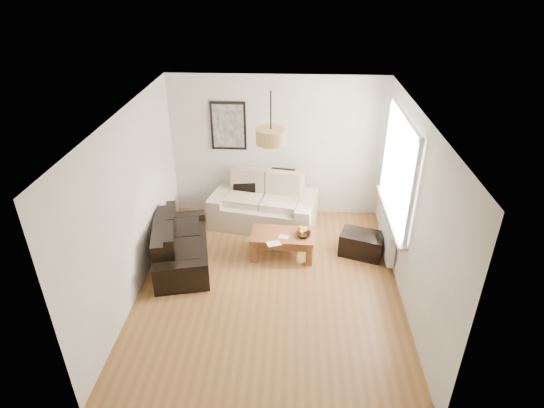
# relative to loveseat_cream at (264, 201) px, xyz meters

# --- Properties ---
(floor) EXTENTS (4.50, 4.50, 0.00)m
(floor) POSITION_rel_loveseat_cream_xyz_m (0.21, -1.78, -0.46)
(floor) COLOR brown
(floor) RESTS_ON ground
(ceiling) EXTENTS (3.80, 4.50, 0.00)m
(ceiling) POSITION_rel_loveseat_cream_xyz_m (0.21, -1.78, 2.14)
(ceiling) COLOR white
(ceiling) RESTS_ON floor
(wall_back) EXTENTS (3.80, 0.04, 2.60)m
(wall_back) POSITION_rel_loveseat_cream_xyz_m (0.21, 0.47, 0.84)
(wall_back) COLOR silver
(wall_back) RESTS_ON floor
(wall_front) EXTENTS (3.80, 0.04, 2.60)m
(wall_front) POSITION_rel_loveseat_cream_xyz_m (0.21, -4.03, 0.84)
(wall_front) COLOR silver
(wall_front) RESTS_ON floor
(wall_left) EXTENTS (0.04, 4.50, 2.60)m
(wall_left) POSITION_rel_loveseat_cream_xyz_m (-1.69, -1.78, 0.84)
(wall_left) COLOR silver
(wall_left) RESTS_ON floor
(wall_right) EXTENTS (0.04, 4.50, 2.60)m
(wall_right) POSITION_rel_loveseat_cream_xyz_m (2.11, -1.78, 0.84)
(wall_right) COLOR silver
(wall_right) RESTS_ON floor
(window_bay) EXTENTS (0.14, 1.90, 1.60)m
(window_bay) POSITION_rel_loveseat_cream_xyz_m (2.07, -0.98, 1.14)
(window_bay) COLOR white
(window_bay) RESTS_ON wall_right
(radiator) EXTENTS (0.10, 0.90, 0.52)m
(radiator) POSITION_rel_loveseat_cream_xyz_m (2.03, -0.98, -0.08)
(radiator) COLOR white
(radiator) RESTS_ON wall_right
(poster) EXTENTS (0.62, 0.04, 0.87)m
(poster) POSITION_rel_loveseat_cream_xyz_m (-0.64, 0.44, 1.24)
(poster) COLOR black
(poster) RESTS_ON wall_back
(pendant_shade) EXTENTS (0.40, 0.40, 0.20)m
(pendant_shade) POSITION_rel_loveseat_cream_xyz_m (0.21, -1.48, 1.77)
(pendant_shade) COLOR tan
(pendant_shade) RESTS_ON ceiling
(loveseat_cream) EXTENTS (1.99, 1.32, 0.91)m
(loveseat_cream) POSITION_rel_loveseat_cream_xyz_m (0.00, 0.00, 0.00)
(loveseat_cream) COLOR #B8B394
(loveseat_cream) RESTS_ON floor
(sofa_leather) EXTENTS (1.14, 1.77, 0.71)m
(sofa_leather) POSITION_rel_loveseat_cream_xyz_m (-1.22, -1.26, -0.10)
(sofa_leather) COLOR black
(sofa_leather) RESTS_ON floor
(coffee_table) EXTENTS (1.03, 0.60, 0.41)m
(coffee_table) POSITION_rel_loveseat_cream_xyz_m (0.37, -1.00, -0.25)
(coffee_table) COLOR brown
(coffee_table) RESTS_ON floor
(ottoman) EXTENTS (0.78, 0.63, 0.39)m
(ottoman) POSITION_rel_loveseat_cream_xyz_m (1.66, -0.90, -0.26)
(ottoman) COLOR black
(ottoman) RESTS_ON floor
(cushion_left) EXTENTS (0.43, 0.22, 0.42)m
(cushion_left) POSITION_rel_loveseat_cream_xyz_m (-0.34, 0.22, 0.32)
(cushion_left) COLOR black
(cushion_left) RESTS_ON loveseat_cream
(cushion_right) EXTENTS (0.43, 0.20, 0.42)m
(cushion_right) POSITION_rel_loveseat_cream_xyz_m (0.33, 0.22, 0.32)
(cushion_right) COLOR black
(cushion_right) RESTS_ON loveseat_cream
(fruit_bowl) EXTENTS (0.25, 0.25, 0.06)m
(fruit_bowl) POSITION_rel_loveseat_cream_xyz_m (0.71, -1.04, -0.01)
(fruit_bowl) COLOR black
(fruit_bowl) RESTS_ON coffee_table
(orange_a) EXTENTS (0.10, 0.10, 0.09)m
(orange_a) POSITION_rel_loveseat_cream_xyz_m (0.66, -0.98, -0.00)
(orange_a) COLOR orange
(orange_a) RESTS_ON fruit_bowl
(orange_b) EXTENTS (0.09, 0.09, 0.09)m
(orange_b) POSITION_rel_loveseat_cream_xyz_m (0.72, -0.93, -0.00)
(orange_b) COLOR orange
(orange_b) RESTS_ON fruit_bowl
(orange_c) EXTENTS (0.08, 0.08, 0.08)m
(orange_c) POSITION_rel_loveseat_cream_xyz_m (0.66, -0.88, -0.00)
(orange_c) COLOR orange
(orange_c) RESTS_ON fruit_bowl
(papers) EXTENTS (0.25, 0.21, 0.01)m
(papers) POSITION_rel_loveseat_cream_xyz_m (0.25, -1.29, -0.04)
(papers) COLOR beige
(papers) RESTS_ON coffee_table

